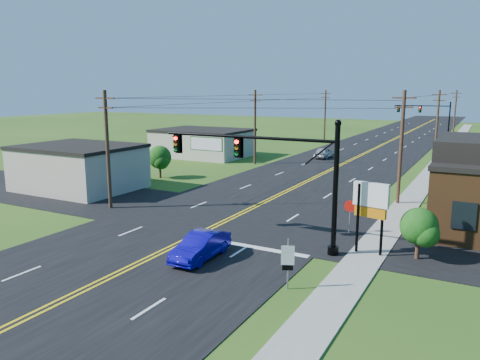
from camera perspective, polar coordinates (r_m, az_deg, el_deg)
The scene contains 21 objects.
ground at distance 24.43m, azimuth -15.44°, elevation -11.13°, with size 260.00×260.00×0.00m, color #264A15.
road_main at distance 68.66m, azimuth 14.61°, elevation 3.06°, with size 16.00×220.00×0.04m, color black.
road_cross at distance 33.59m, azimuth -1.20°, elevation -4.59°, with size 70.00×10.00×0.04m, color black.
sidewalk at distance 57.15m, azimuth 22.44°, elevation 1.08°, with size 2.00×160.00×0.08m, color gray.
signal_mast_main at distance 27.15m, azimuth 2.60°, elevation 1.89°, with size 11.30×0.60×7.48m.
signal_mast_far at distance 96.96m, azimuth 21.61°, elevation 7.55°, with size 10.98×0.60×7.48m.
cream_bldg_near at distance 45.21m, azimuth -19.02°, elevation 1.49°, with size 10.20×8.20×4.10m.
cream_bldg_far at distance 64.86m, azimuth -4.55°, elevation 4.58°, with size 12.20×9.20×3.70m.
utility_pole_left_a at distance 36.75m, azimuth -15.85°, elevation 3.82°, with size 1.80×0.28×9.00m.
utility_pole_left_b at distance 57.31m, azimuth 1.83°, elevation 6.64°, with size 1.80×0.28×9.00m.
utility_pole_left_c at distance 82.32m, azimuth 10.31°, elevation 7.78°, with size 1.80×0.28×9.00m.
utility_pole_right_a at distance 38.90m, azimuth 19.05°, elevation 4.01°, with size 1.80×0.28×9.00m.
utility_pole_right_b at distance 64.61m, azimuth 22.89°, elevation 6.28°, with size 1.80×0.28×9.00m.
utility_pole_right_c at distance 94.47m, azimuth 24.72°, elevation 7.35°, with size 1.80×0.28×9.00m.
shrub_corner at distance 26.82m, azimuth 21.00°, elevation -5.31°, with size 2.00×2.00×2.86m.
tree_left at distance 48.99m, azimuth -9.76°, elevation 2.75°, with size 2.40×2.40×3.37m.
blue_car at distance 25.52m, azimuth -4.81°, elevation -8.11°, with size 1.49×4.27×1.41m, color #0F079E.
distant_car at distance 63.50m, azimuth 10.22°, elevation 3.27°, with size 1.71×4.25×1.45m, color silver.
route_sign at distance 21.65m, azimuth 5.85°, elevation -9.68°, with size 0.56×0.28×2.42m.
stop_sign at distance 30.41m, azimuth 13.25°, elevation -3.52°, with size 0.78×0.12×2.18m.
pylon_sign at distance 26.45m, azimuth 15.65°, elevation -2.65°, with size 2.00×0.65×4.09m.
Camera 1 is at (15.94, -16.17, 9.02)m, focal length 35.00 mm.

